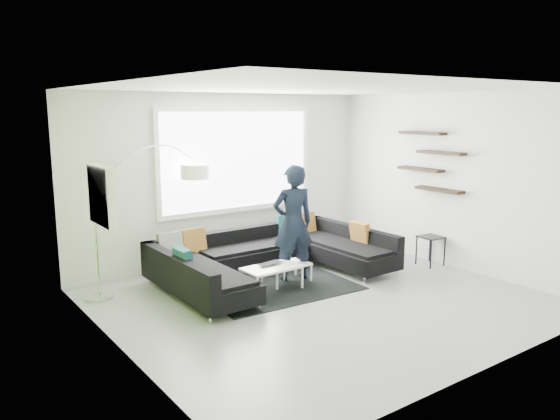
# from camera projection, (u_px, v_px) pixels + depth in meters

# --- Properties ---
(ground) EXTENTS (5.50, 5.50, 0.00)m
(ground) POSITION_uv_depth(u_px,v_px,m) (321.00, 299.00, 7.40)
(ground) COLOR gray
(ground) RESTS_ON ground
(room_shell) EXTENTS (5.54, 5.04, 2.82)m
(room_shell) POSITION_uv_depth(u_px,v_px,m) (315.00, 165.00, 7.25)
(room_shell) COLOR silver
(room_shell) RESTS_ON ground
(sectional_sofa) EXTENTS (3.40, 2.12, 0.73)m
(sectional_sofa) POSITION_uv_depth(u_px,v_px,m) (275.00, 259.00, 8.21)
(sectional_sofa) COLOR black
(sectional_sofa) RESTS_ON ground
(rug) EXTENTS (2.27, 1.71, 0.01)m
(rug) POSITION_uv_depth(u_px,v_px,m) (275.00, 287.00, 7.90)
(rug) COLOR black
(rug) RESTS_ON ground
(coffee_table) EXTENTS (1.07, 0.64, 0.35)m
(coffee_table) POSITION_uv_depth(u_px,v_px,m) (280.00, 275.00, 7.90)
(coffee_table) COLOR white
(coffee_table) RESTS_ON ground
(arc_lamp) EXTENTS (1.97, 0.85, 2.05)m
(arc_lamp) POSITION_uv_depth(u_px,v_px,m) (95.00, 225.00, 7.24)
(arc_lamp) COLOR silver
(arc_lamp) RESTS_ON ground
(side_table) EXTENTS (0.38, 0.38, 0.49)m
(side_table) POSITION_uv_depth(u_px,v_px,m) (430.00, 251.00, 8.98)
(side_table) COLOR black
(side_table) RESTS_ON ground
(person) EXTENTS (0.82, 0.70, 1.74)m
(person) POSITION_uv_depth(u_px,v_px,m) (293.00, 223.00, 8.11)
(person) COLOR black
(person) RESTS_ON ground
(laptop) EXTENTS (0.45, 0.35, 0.03)m
(laptop) POSITION_uv_depth(u_px,v_px,m) (273.00, 265.00, 7.76)
(laptop) COLOR black
(laptop) RESTS_ON coffee_table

